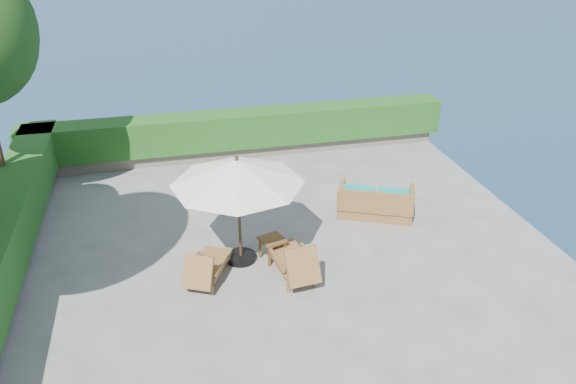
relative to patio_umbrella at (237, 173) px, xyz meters
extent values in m
plane|color=gray|center=(0.91, -0.05, -2.04)|extent=(12.00, 12.00, 0.00)
cube|color=#544B42|center=(0.91, -0.05, -3.60)|extent=(12.00, 12.00, 3.00)
plane|color=#18384B|center=(0.91, -0.05, -5.05)|extent=(600.00, 600.00, 0.00)
cube|color=#736B5C|center=(0.91, 5.55, -1.87)|extent=(12.00, 0.60, 0.36)
cube|color=#736B5C|center=(-4.69, -0.05, -1.87)|extent=(0.60, 12.00, 0.36)
cube|color=#1F4915|center=(0.91, 5.55, -1.20)|extent=(12.40, 0.90, 1.00)
cylinder|color=black|center=(0.00, 0.00, -2.00)|extent=(0.75, 0.75, 0.10)
cylinder|color=#382114|center=(0.00, 0.00, -0.88)|extent=(0.07, 0.07, 2.33)
cone|color=silver|center=(0.00, 0.00, 0.03)|extent=(3.09, 3.09, 0.51)
sphere|color=#382114|center=(0.00, 0.00, 0.33)|extent=(0.10, 0.10, 0.08)
cube|color=brown|center=(-1.18, -0.85, -1.93)|extent=(0.07, 0.07, 0.23)
cube|color=brown|center=(-0.74, -1.07, -1.93)|extent=(0.07, 0.07, 0.23)
cube|color=brown|center=(-0.72, 0.10, -1.93)|extent=(0.07, 0.07, 0.23)
cube|color=brown|center=(-0.28, -0.12, -1.93)|extent=(0.07, 0.07, 0.23)
cube|color=brown|center=(-0.69, -0.41, -1.78)|extent=(1.02, 1.28, 0.08)
cube|color=brown|center=(-0.98, -1.00, -1.54)|extent=(0.68, 0.59, 0.62)
cube|color=brown|center=(-1.04, -0.44, -1.65)|extent=(0.37, 0.70, 0.04)
cube|color=brown|center=(-0.50, -0.69, -1.65)|extent=(0.37, 0.70, 0.04)
cube|color=brown|center=(0.72, -1.34, -1.92)|extent=(0.07, 0.07, 0.26)
cube|color=brown|center=(1.27, -1.28, -1.92)|extent=(0.07, 0.07, 0.26)
cube|color=brown|center=(0.59, -0.16, -1.92)|extent=(0.07, 0.07, 0.26)
cube|color=brown|center=(1.14, -0.10, -1.92)|extent=(0.07, 0.07, 0.26)
cube|color=brown|center=(0.92, -0.62, -1.75)|extent=(0.79, 1.35, 0.09)
cube|color=brown|center=(1.00, -1.36, -1.47)|extent=(0.69, 0.49, 0.69)
cube|color=brown|center=(0.61, -0.86, -1.60)|extent=(0.15, 0.84, 0.05)
cube|color=brown|center=(1.28, -0.78, -1.60)|extent=(0.15, 0.84, 0.05)
cube|color=brown|center=(0.54, -0.38, -1.82)|extent=(0.06, 0.06, 0.46)
cube|color=brown|center=(0.89, -0.26, -1.82)|extent=(0.06, 0.06, 0.46)
cube|color=brown|center=(0.42, -0.03, -1.82)|extent=(0.06, 0.06, 0.46)
cube|color=brown|center=(0.77, 0.10, -1.82)|extent=(0.06, 0.06, 0.46)
cube|color=brown|center=(0.66, -0.14, -1.56)|extent=(0.61, 0.61, 0.05)
cube|color=brown|center=(3.50, 1.19, -1.85)|extent=(1.97, 1.53, 0.39)
cube|color=brown|center=(3.33, 0.82, -1.51)|extent=(1.66, 0.86, 0.54)
cube|color=brown|center=(2.73, 1.54, -1.56)|extent=(0.47, 0.85, 0.44)
cube|color=brown|center=(4.26, 0.84, -1.56)|extent=(0.47, 0.85, 0.44)
cube|color=teal|center=(3.14, 1.41, -1.57)|extent=(0.99, 0.96, 0.18)
cube|color=teal|center=(3.89, 1.07, -1.57)|extent=(0.99, 0.96, 0.18)
cube|color=teal|center=(2.99, 1.08, -1.34)|extent=(0.68, 0.41, 0.35)
cube|color=teal|center=(3.74, 0.74, -1.34)|extent=(0.68, 0.41, 0.35)
camera|label=1|loc=(-1.34, -9.96, 4.71)|focal=35.00mm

